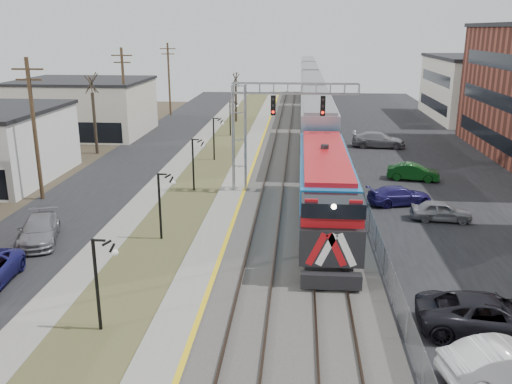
# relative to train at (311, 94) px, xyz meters

# --- Properties ---
(street_west) EXTENTS (7.00, 120.00, 0.04)m
(street_west) POSITION_rel_train_xyz_m (-17.00, -32.78, -2.92)
(street_west) COLOR black
(street_west) RESTS_ON ground
(sidewalk) EXTENTS (2.00, 120.00, 0.08)m
(sidewalk) POSITION_rel_train_xyz_m (-12.50, -32.78, -2.90)
(sidewalk) COLOR gray
(sidewalk) RESTS_ON ground
(grass_median) EXTENTS (4.00, 120.00, 0.06)m
(grass_median) POSITION_rel_train_xyz_m (-9.50, -32.78, -2.91)
(grass_median) COLOR #494F2A
(grass_median) RESTS_ON ground
(platform) EXTENTS (2.00, 120.00, 0.24)m
(platform) POSITION_rel_train_xyz_m (-6.50, -32.78, -2.82)
(platform) COLOR gray
(platform) RESTS_ON ground
(ballast_bed) EXTENTS (8.00, 120.00, 0.20)m
(ballast_bed) POSITION_rel_train_xyz_m (-1.50, -32.78, -2.84)
(ballast_bed) COLOR #595651
(ballast_bed) RESTS_ON ground
(parking_lot) EXTENTS (16.00, 120.00, 0.04)m
(parking_lot) POSITION_rel_train_xyz_m (10.50, -32.78, -2.92)
(parking_lot) COLOR black
(parking_lot) RESTS_ON ground
(platform_edge) EXTENTS (0.24, 120.00, 0.01)m
(platform_edge) POSITION_rel_train_xyz_m (-5.62, -32.78, -2.69)
(platform_edge) COLOR gold
(platform_edge) RESTS_ON platform
(track_near) EXTENTS (1.58, 120.00, 0.15)m
(track_near) POSITION_rel_train_xyz_m (-3.50, -32.78, -2.66)
(track_near) COLOR #2D2119
(track_near) RESTS_ON ballast_bed
(track_far) EXTENTS (1.58, 120.00, 0.15)m
(track_far) POSITION_rel_train_xyz_m (-0.00, -32.78, -2.66)
(track_far) COLOR #2D2119
(track_far) RESTS_ON ballast_bed
(train) EXTENTS (3.00, 108.65, 5.33)m
(train) POSITION_rel_train_xyz_m (0.00, 0.00, 0.00)
(train) COLOR #1463A9
(train) RESTS_ON ground
(signal_gantry) EXTENTS (9.00, 1.07, 8.15)m
(signal_gantry) POSITION_rel_train_xyz_m (-4.28, -39.79, 2.65)
(signal_gantry) COLOR gray
(signal_gantry) RESTS_ON ground
(lampposts) EXTENTS (0.14, 62.14, 4.00)m
(lampposts) POSITION_rel_train_xyz_m (-9.50, -49.50, -0.94)
(lampposts) COLOR black
(lampposts) RESTS_ON ground
(utility_poles) EXTENTS (0.28, 80.28, 10.00)m
(utility_poles) POSITION_rel_train_xyz_m (-20.00, -42.78, 2.06)
(utility_poles) COLOR #4C3823
(utility_poles) RESTS_ON ground
(fence) EXTENTS (0.04, 120.00, 1.60)m
(fence) POSITION_rel_train_xyz_m (2.70, -32.78, -2.14)
(fence) COLOR gray
(fence) RESTS_ON ground
(bare_trees) EXTENTS (12.30, 42.30, 5.95)m
(bare_trees) POSITION_rel_train_xyz_m (-18.16, -28.87, -0.24)
(bare_trees) COLOR #382D23
(bare_trees) RESTS_ON ground
(car_lot_b) EXTENTS (4.78, 2.54, 1.50)m
(car_lot_b) POSITION_rel_train_xyz_m (5.68, -62.01, -2.19)
(car_lot_b) COLOR silver
(car_lot_b) RESTS_ON ground
(car_lot_c) EXTENTS (5.90, 3.09, 1.59)m
(car_lot_c) POSITION_rel_train_xyz_m (6.12, -58.83, -2.15)
(car_lot_c) COLOR black
(car_lot_c) RESTS_ON ground
(car_lot_d) EXTENTS (4.79, 2.92, 1.30)m
(car_lot_d) POSITION_rel_train_xyz_m (5.45, -42.05, -2.29)
(car_lot_d) COLOR navy
(car_lot_d) RESTS_ON ground
(car_lot_e) EXTENTS (3.91, 1.86, 1.29)m
(car_lot_e) POSITION_rel_train_xyz_m (7.53, -45.20, -2.29)
(car_lot_e) COLOR gray
(car_lot_e) RESTS_ON ground
(car_lot_f) EXTENTS (4.30, 2.22, 1.35)m
(car_lot_f) POSITION_rel_train_xyz_m (7.65, -35.48, -2.26)
(car_lot_f) COLOR #0C3F12
(car_lot_f) RESTS_ON ground
(car_street_b) EXTENTS (3.40, 5.22, 1.41)m
(car_street_b) POSITION_rel_train_xyz_m (-16.36, -50.75, -2.24)
(car_street_b) COLOR slate
(car_street_b) RESTS_ON ground
(car_lot_g) EXTENTS (5.63, 2.68, 1.58)m
(car_lot_g) POSITION_rel_train_xyz_m (6.59, -22.79, -2.15)
(car_lot_g) COLOR slate
(car_lot_g) RESTS_ON ground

